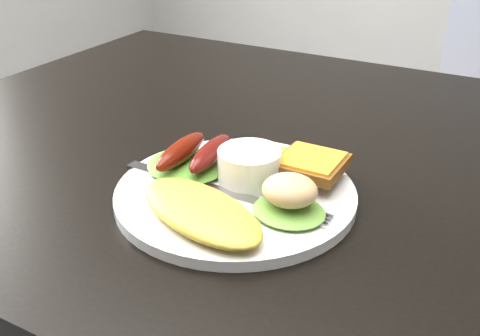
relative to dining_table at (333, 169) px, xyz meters
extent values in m
cube|color=black|center=(0.00, 0.00, 0.00)|extent=(1.20, 0.80, 0.04)
cylinder|color=white|center=(-0.05, -0.15, 0.03)|extent=(0.25, 0.25, 0.01)
ellipsoid|color=#629438|center=(-0.12, -0.14, 0.04)|extent=(0.12, 0.11, 0.01)
ellipsoid|color=#509C37|center=(0.02, -0.17, 0.04)|extent=(0.09, 0.08, 0.01)
ellipsoid|color=yellow|center=(-0.05, -0.22, 0.04)|extent=(0.17, 0.12, 0.02)
ellipsoid|color=#5A1101|center=(-0.13, -0.14, 0.05)|extent=(0.03, 0.10, 0.02)
ellipsoid|color=#5D1512|center=(-0.10, -0.13, 0.05)|extent=(0.03, 0.10, 0.02)
cylinder|color=white|center=(-0.05, -0.13, 0.05)|extent=(0.09, 0.09, 0.04)
cube|color=brown|center=(-0.02, -0.09, 0.04)|extent=(0.09, 0.09, 0.01)
cube|color=brown|center=(0.01, -0.10, 0.05)|extent=(0.07, 0.07, 0.01)
ellipsoid|color=beige|center=(0.01, -0.17, 0.06)|extent=(0.06, 0.05, 0.03)
cube|color=#ADAFB7|center=(-0.09, -0.17, 0.03)|extent=(0.18, 0.02, 0.00)
camera|label=1|loc=(0.20, -0.60, 0.32)|focal=42.00mm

